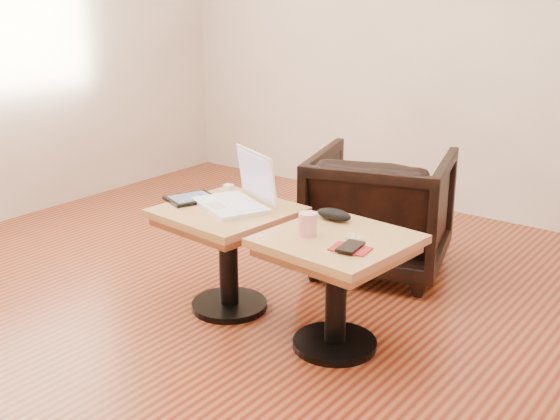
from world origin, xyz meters
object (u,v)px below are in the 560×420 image
Objects in this scene: striped_cup at (308,224)px; armchair at (380,211)px; side_table_right at (337,265)px; side_table_left at (228,234)px; laptop at (239,195)px.

armchair reaches higher than striped_cup.
side_table_right is at bearing 91.53° from armchair.
armchair is (0.31, 0.84, -0.05)m from side_table_left.
side_table_left and side_table_right have the same top height.
laptop is 0.48m from striped_cup.
side_table_right is 0.21m from striped_cup.
laptop is at bearing 52.84° from armchair.
striped_cup is (0.46, -0.13, -0.00)m from laptop.
side_table_right is 1.38× the size of laptop.
laptop reaches higher than side_table_left.
laptop reaches higher than armchair.
striped_cup is at bearing -146.89° from side_table_right.
striped_cup is 0.94m from armchair.
side_table_left is 1.01× the size of side_table_right.
striped_cup reaches higher than side_table_left.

